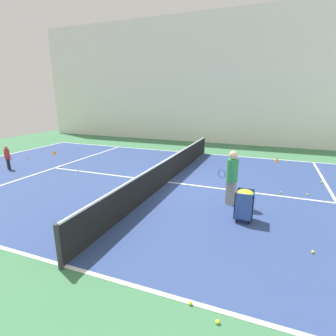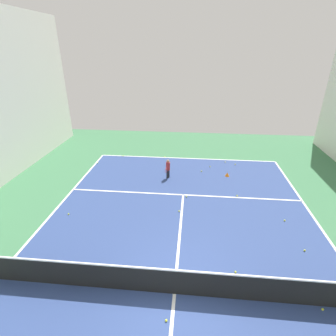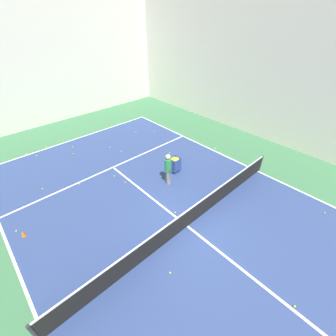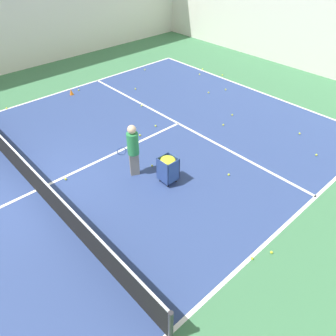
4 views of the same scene
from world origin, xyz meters
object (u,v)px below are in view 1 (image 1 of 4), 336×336
at_px(tennis_net, 168,170).
at_px(ball_cart, 245,200).
at_px(player_near_baseline, 7,156).
at_px(training_cone_1, 277,159).
at_px(coach_at_net, 232,174).
at_px(training_cone_0, 54,152).

relative_size(tennis_net, ball_cart, 13.32).
bearing_deg(player_near_baseline, tennis_net, 29.85).
distance_m(player_near_baseline, training_cone_1, 13.31).
bearing_deg(tennis_net, ball_cart, 53.50).
distance_m(player_near_baseline, ball_cart, 10.96).
bearing_deg(player_near_baseline, coach_at_net, 20.54).
bearing_deg(ball_cart, tennis_net, -126.50).
relative_size(ball_cart, training_cone_1, 3.14).
height_order(tennis_net, player_near_baseline, player_near_baseline).
bearing_deg(ball_cart, training_cone_1, 172.95).
height_order(ball_cart, training_cone_1, ball_cart).
bearing_deg(training_cone_0, training_cone_1, 102.55).
height_order(tennis_net, ball_cart, tennis_net).
bearing_deg(training_cone_1, ball_cart, -7.05).
height_order(player_near_baseline, training_cone_1, player_near_baseline).
bearing_deg(training_cone_1, training_cone_0, -77.45).
xyz_separation_m(tennis_net, training_cone_1, (-5.18, 4.11, -0.37)).
bearing_deg(ball_cart, coach_at_net, -152.65).
bearing_deg(tennis_net, coach_at_net, 62.97).
bearing_deg(training_cone_0, player_near_baseline, 9.36).
xyz_separation_m(coach_at_net, ball_cart, (0.99, 0.51, -0.39)).
distance_m(tennis_net, training_cone_1, 6.63).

